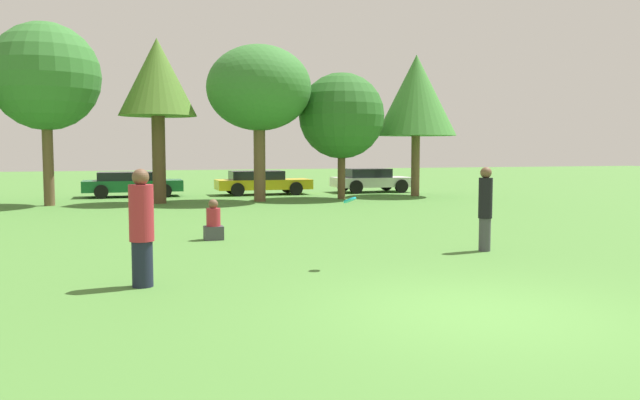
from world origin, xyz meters
TOP-DOWN VIEW (x-y plane):
  - ground_plane at (0.00, 0.00)m, footprint 120.00×120.00m
  - person_thrower at (-4.11, 2.94)m, footprint 0.38×0.38m
  - person_catcher at (2.85, 4.36)m, footprint 0.29×0.29m
  - frisbee at (-0.50, 3.45)m, footprint 0.26×0.24m
  - bystander_sitting at (-2.31, 7.76)m, footprint 0.44×0.37m
  - tree_1 at (-6.92, 18.81)m, footprint 4.02×4.02m
  - tree_2 at (-2.87, 18.62)m, footprint 3.02×3.02m
  - tree_3 at (1.11, 18.33)m, footprint 4.24×4.24m
  - tree_4 at (4.76, 18.61)m, footprint 3.67×3.67m
  - tree_5 at (8.54, 19.13)m, footprint 3.64×3.64m
  - parked_car_green at (-3.86, 22.63)m, footprint 4.33×1.98m
  - parked_car_yellow at (2.02, 22.14)m, footprint 4.44×1.88m
  - parked_car_white at (7.58, 22.22)m, footprint 3.85×2.11m

SIDE VIEW (x-z plane):
  - ground_plane at x=0.00m, z-range 0.00..0.00m
  - bystander_sitting at x=-2.31m, z-range -0.09..0.87m
  - parked_car_green at x=-3.86m, z-range 0.04..1.16m
  - parked_car_yellow at x=2.02m, z-range 0.04..1.17m
  - parked_car_white at x=7.58m, z-range 0.04..1.22m
  - person_catcher at x=2.85m, z-range 0.03..1.79m
  - person_thrower at x=-4.11m, z-range 0.01..1.84m
  - frisbee at x=-0.50m, z-range 1.14..1.30m
  - tree_4 at x=4.76m, z-range 0.85..6.25m
  - tree_5 at x=8.54m, z-range 1.35..7.74m
  - tree_3 at x=1.11m, z-range 1.41..7.75m
  - tree_1 at x=-6.92m, z-range 1.39..8.25m
  - tree_2 at x=-2.87m, z-range 1.61..8.06m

